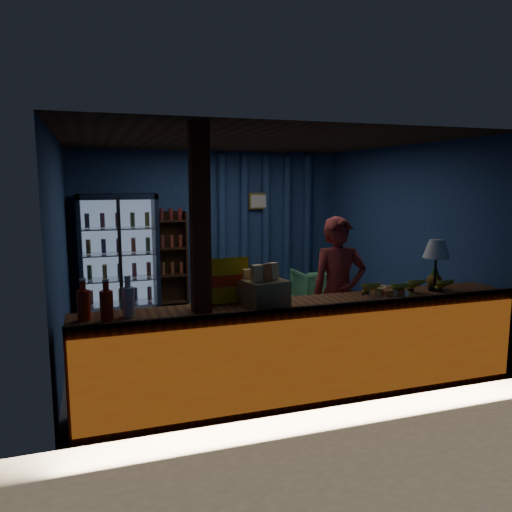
{
  "coord_description": "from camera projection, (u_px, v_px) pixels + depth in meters",
  "views": [
    {
      "loc": [
        -1.96,
        -6.16,
        2.1
      ],
      "look_at": [
        0.03,
        -0.2,
        1.15
      ],
      "focal_mm": 35.0,
      "sensor_mm": 36.0,
      "label": 1
    }
  ],
  "objects": [
    {
      "name": "pastry_tray",
      "position": [
        389.0,
        293.0,
        5.03
      ],
      "size": [
        0.51,
        0.51,
        0.08
      ],
      "color": "silver",
      "rests_on": "counter"
    },
    {
      "name": "framed_picture",
      "position": [
        259.0,
        201.0,
        8.67
      ],
      "size": [
        0.36,
        0.04,
        0.28
      ],
      "color": "gold",
      "rests_on": "room_walls"
    },
    {
      "name": "snack_box_left",
      "position": [
        265.0,
        291.0,
        4.61
      ],
      "size": [
        0.43,
        0.38,
        0.4
      ],
      "color": "#A0834D",
      "rests_on": "counter"
    },
    {
      "name": "support_post",
      "position": [
        201.0,
        272.0,
        4.4
      ],
      "size": [
        0.16,
        0.16,
        2.6
      ],
      "primitive_type": "cube",
      "color": "maroon",
      "rests_on": "ground"
    },
    {
      "name": "shopkeeper",
      "position": [
        338.0,
        294.0,
        5.55
      ],
      "size": [
        0.68,
        0.51,
        1.71
      ],
      "primitive_type": "imported",
      "rotation": [
        0.0,
        0.0,
        -0.17
      ],
      "color": "maroon",
      "rests_on": "ground"
    },
    {
      "name": "snack_box_centre",
      "position": [
        254.0,
        290.0,
        4.77
      ],
      "size": [
        0.36,
        0.32,
        0.33
      ],
      "color": "#A0834D",
      "rests_on": "counter"
    },
    {
      "name": "ground",
      "position": [
        249.0,
        339.0,
        6.7
      ],
      "size": [
        4.6,
        4.6,
        0.0
      ],
      "primitive_type": "plane",
      "color": "#515154",
      "rests_on": "ground"
    },
    {
      "name": "banana_bunches",
      "position": [
        405.0,
        286.0,
        5.09
      ],
      "size": [
        1.04,
        0.3,
        0.17
      ],
      "color": "gold",
      "rests_on": "counter"
    },
    {
      "name": "bottle_shelf",
      "position": [
        171.0,
        260.0,
        8.3
      ],
      "size": [
        0.5,
        0.28,
        1.6
      ],
      "color": "#362211",
      "rests_on": "ground"
    },
    {
      "name": "pineapple",
      "position": [
        434.0,
        278.0,
        5.35
      ],
      "size": [
        0.16,
        0.16,
        0.27
      ],
      "color": "#91661A",
      "rests_on": "counter"
    },
    {
      "name": "counter",
      "position": [
        309.0,
        350.0,
        4.84
      ],
      "size": [
        4.4,
        0.57,
        0.99
      ],
      "color": "brown",
      "rests_on": "ground"
    },
    {
      "name": "yellow_sign",
      "position": [
        223.0,
        281.0,
        4.7
      ],
      "size": [
        0.54,
        0.15,
        0.43
      ],
      "color": "#D5C30B",
      "rests_on": "counter"
    },
    {
      "name": "table_lamp",
      "position": [
        436.0,
        251.0,
        5.21
      ],
      "size": [
        0.28,
        0.28,
        0.54
      ],
      "color": "black",
      "rests_on": "counter"
    },
    {
      "name": "room_walls",
      "position": [
        249.0,
        222.0,
        6.47
      ],
      "size": [
        4.6,
        4.6,
        4.6
      ],
      "color": "navy",
      "rests_on": "ground"
    },
    {
      "name": "curtain_folds",
      "position": [
        266.0,
        226.0,
        8.83
      ],
      "size": [
        1.74,
        0.14,
        2.5
      ],
      "color": "navy",
      "rests_on": "room_walls"
    },
    {
      "name": "green_chair",
      "position": [
        315.0,
        288.0,
        8.4
      ],
      "size": [
        0.68,
        0.7,
        0.63
      ],
      "primitive_type": "imported",
      "rotation": [
        0.0,
        0.0,
        3.13
      ],
      "color": "#59B36D",
      "rests_on": "ground"
    },
    {
      "name": "soda_bottles",
      "position": [
        106.0,
        303.0,
        4.17
      ],
      "size": [
        0.47,
        0.19,
        0.35
      ],
      "color": "red",
      "rests_on": "counter"
    },
    {
      "name": "beverage_cooler",
      "position": [
        119.0,
        255.0,
        7.88
      ],
      "size": [
        1.2,
        0.62,
        1.9
      ],
      "color": "black",
      "rests_on": "ground"
    },
    {
      "name": "side_table",
      "position": [
        258.0,
        293.0,
        8.21
      ],
      "size": [
        0.64,
        0.48,
        0.66
      ],
      "color": "#362211",
      "rests_on": "ground"
    }
  ]
}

